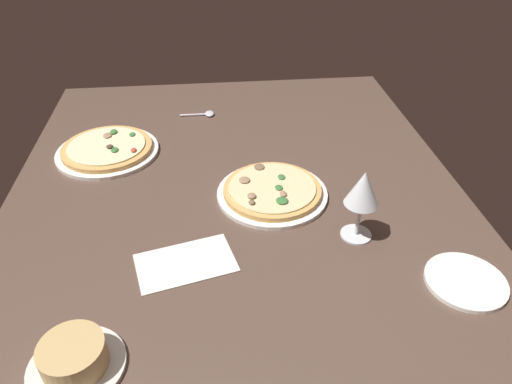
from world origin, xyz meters
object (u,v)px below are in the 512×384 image
Objects in this scene: wine_glass_far at (363,191)px; spoon at (205,114)px; paper_menu at (186,263)px; side_plate at (466,281)px; ramekin_on_saucer at (74,359)px; pizza_side at (107,149)px; pizza_main at (272,191)px.

wine_glass_far reaches higher than spoon.
side_plate is at bearing -115.60° from paper_menu.
ramekin_on_saucer reaches higher than side_plate.
pizza_side is 1.43× the size of paper_menu.
paper_menu is at bearing 97.66° from wine_glass_far.
spoon is (61.04, 31.14, -11.26)cm from wine_glass_far.
pizza_main is at bearing -57.72° from paper_menu.
wine_glass_far is 0.84× the size of paper_menu.
side_plate is at bearing -126.92° from pizza_side.
pizza_side is 67.73cm from ramekin_on_saucer.
ramekin_on_saucer is 1.46× the size of spoon.
ramekin_on_saucer is at bearing 116.87° from wine_glass_far.
wine_glass_far is 1.05× the size of side_plate.
wine_glass_far is 69.45cm from spoon.
spoon is at bearing 32.06° from side_plate.
pizza_side is 1.79× the size of side_plate.
pizza_side reaches higher than paper_menu.
wine_glass_far is at bearing -63.13° from ramekin_on_saucer.
wine_glass_far is at bearing 47.05° from side_plate.
spoon is at bearing -52.85° from pizza_side.
side_plate is at bearing -132.95° from wine_glass_far.
pizza_side is 2.59× the size of spoon.
pizza_main is 47.22cm from spoon.
spoon is (87.97, -22.00, -1.93)cm from ramekin_on_saucer.
wine_glass_far is 38.40cm from paper_menu.
side_plate is 54.39cm from paper_menu.
ramekin_on_saucer reaches higher than pizza_main.
pizza_main is at bearing -161.31° from spoon.
pizza_main reaches higher than spoon.
ramekin_on_saucer is (-67.53, -4.97, 1.20)cm from pizza_side.
wine_glass_far reaches higher than pizza_side.
pizza_main is 29.36cm from paper_menu.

